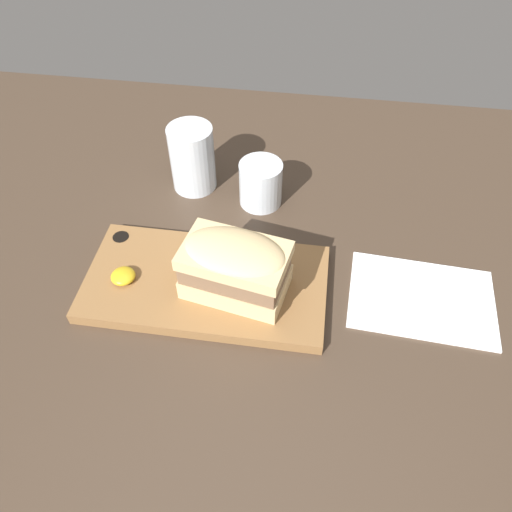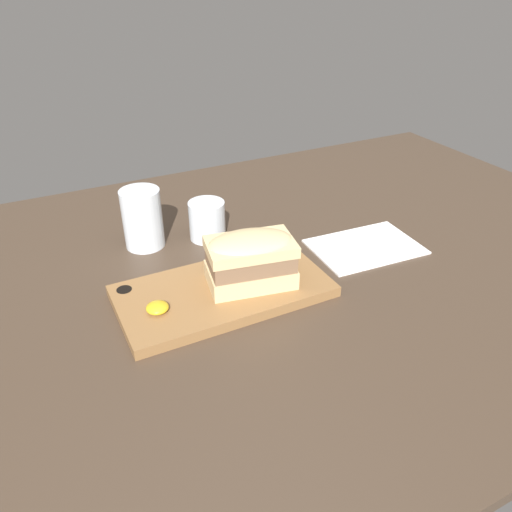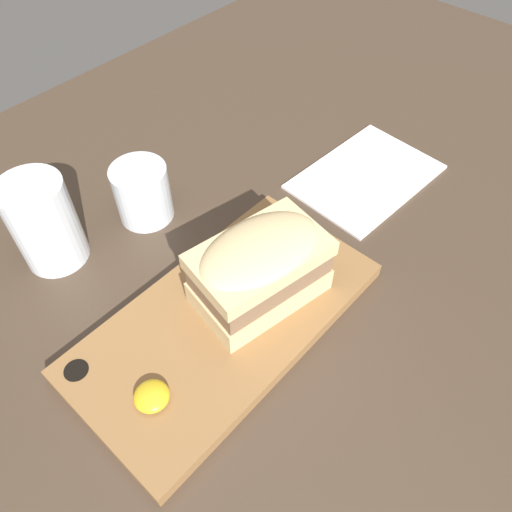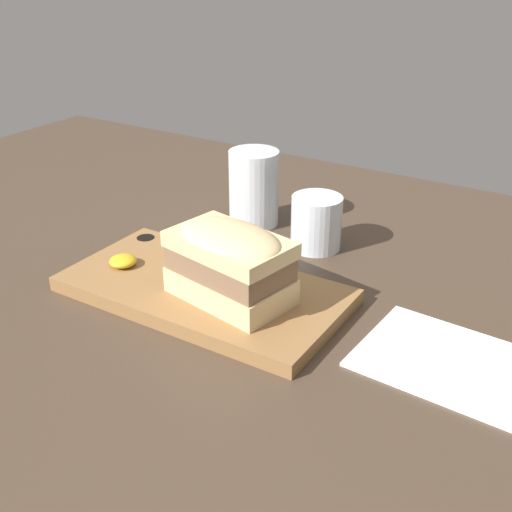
# 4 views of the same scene
# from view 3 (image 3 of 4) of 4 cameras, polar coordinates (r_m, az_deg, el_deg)

# --- Properties ---
(dining_table) EXTENTS (1.78, 1.08, 0.02)m
(dining_table) POSITION_cam_3_polar(r_m,az_deg,el_deg) (0.65, -3.08, -2.64)
(dining_table) COLOR #423326
(dining_table) RESTS_ON ground
(serving_board) EXTENTS (0.37, 0.19, 0.02)m
(serving_board) POSITION_cam_3_polar(r_m,az_deg,el_deg) (0.59, -3.61, -7.24)
(serving_board) COLOR olive
(serving_board) RESTS_ON dining_table
(sandwich) EXTENTS (0.16, 0.12, 0.10)m
(sandwich) POSITION_cam_3_polar(r_m,az_deg,el_deg) (0.55, 0.43, -1.27)
(sandwich) COLOR #DBBC84
(sandwich) RESTS_ON serving_board
(mustard_dollop) EXTENTS (0.04, 0.04, 0.01)m
(mustard_dollop) POSITION_cam_3_polar(r_m,az_deg,el_deg) (0.53, -11.84, -15.41)
(mustard_dollop) COLOR gold
(mustard_dollop) RESTS_ON serving_board
(water_glass) EXTENTS (0.08, 0.08, 0.12)m
(water_glass) POSITION_cam_3_polar(r_m,az_deg,el_deg) (0.67, -22.85, 3.02)
(water_glass) COLOR silver
(water_glass) RESTS_ON dining_table
(wine_glass) EXTENTS (0.08, 0.08, 0.08)m
(wine_glass) POSITION_cam_3_polar(r_m,az_deg,el_deg) (0.70, -12.90, 6.72)
(wine_glass) COLOR silver
(wine_glass) RESTS_ON dining_table
(napkin) EXTENTS (0.22, 0.16, 0.00)m
(napkin) POSITION_cam_3_polar(r_m,az_deg,el_deg) (0.78, 12.42, 8.85)
(napkin) COLOR white
(napkin) RESTS_ON dining_table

